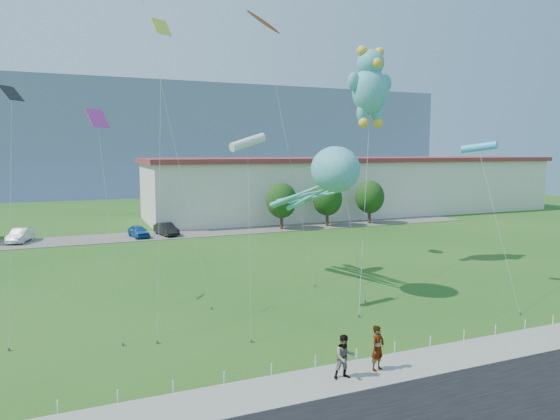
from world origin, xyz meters
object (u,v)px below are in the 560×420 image
(parked_car_blue, at_px, (139,231))
(teddy_bear_kite, at_px, (370,85))
(parked_car_black, at_px, (166,229))
(pedestrian_left, at_px, (378,348))
(warehouse, at_px, (356,185))
(pedestrian_right, at_px, (345,357))
(parked_car_silver, at_px, (20,235))
(octopus_kite, at_px, (324,182))

(parked_car_blue, relative_size, teddy_bear_kite, 0.21)
(parked_car_black, bearing_deg, teddy_bear_kite, -71.75)
(pedestrian_left, bearing_deg, parked_car_blue, 77.24)
(warehouse, distance_m, pedestrian_right, 54.94)
(parked_car_silver, height_order, octopus_kite, octopus_kite)
(warehouse, bearing_deg, pedestrian_left, -119.89)
(parked_car_black, xyz_separation_m, teddy_bear_kite, (12.67, -20.15, 13.48))
(warehouse, bearing_deg, parked_car_silver, -169.57)
(pedestrian_right, xyz_separation_m, parked_car_black, (-0.77, 37.54, -0.27))
(warehouse, distance_m, parked_car_silver, 44.35)
(octopus_kite, height_order, teddy_bear_kite, teddy_bear_kite)
(parked_car_black, height_order, teddy_bear_kite, teddy_bear_kite)
(pedestrian_left, relative_size, parked_car_silver, 0.45)
(pedestrian_left, bearing_deg, parked_car_silver, 92.34)
(pedestrian_right, bearing_deg, parked_car_blue, 103.18)
(warehouse, distance_m, parked_car_black, 30.90)
(pedestrian_left, bearing_deg, teddy_bear_kite, 38.30)
(pedestrian_right, distance_m, parked_car_silver, 41.66)
(warehouse, distance_m, octopus_kite, 42.22)
(pedestrian_left, xyz_separation_m, parked_car_silver, (-16.65, 38.68, -0.30))
(parked_car_silver, bearing_deg, parked_car_blue, 7.73)
(parked_car_blue, bearing_deg, octopus_kite, -82.38)
(warehouse, relative_size, octopus_kite, 6.48)
(warehouse, distance_m, pedestrian_left, 53.94)
(pedestrian_right, xyz_separation_m, parked_car_silver, (-15.00, 38.86, -0.25))
(parked_car_blue, distance_m, octopus_kite, 27.76)
(parked_car_black, relative_size, teddy_bear_kite, 0.24)
(pedestrian_left, bearing_deg, warehouse, 39.16)
(teddy_bear_kite, bearing_deg, parked_car_blue, 127.99)
(parked_car_black, bearing_deg, parked_car_blue, 169.69)
(warehouse, xyz_separation_m, pedestrian_left, (-26.84, -46.69, -3.09))
(octopus_kite, bearing_deg, pedestrian_right, -113.36)
(pedestrian_left, height_order, octopus_kite, octopus_kite)
(pedestrian_right, bearing_deg, pedestrian_left, 13.61)
(warehouse, height_order, parked_car_silver, warehouse)
(pedestrian_right, bearing_deg, parked_car_black, 98.70)
(pedestrian_left, bearing_deg, parked_car_black, 72.76)
(parked_car_silver, distance_m, parked_car_black, 14.29)
(parked_car_silver, relative_size, octopus_kite, 0.44)
(teddy_bear_kite, bearing_deg, parked_car_black, 122.15)
(octopus_kite, bearing_deg, warehouse, 56.28)
(pedestrian_right, xyz_separation_m, parked_car_blue, (-3.70, 37.36, -0.31))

